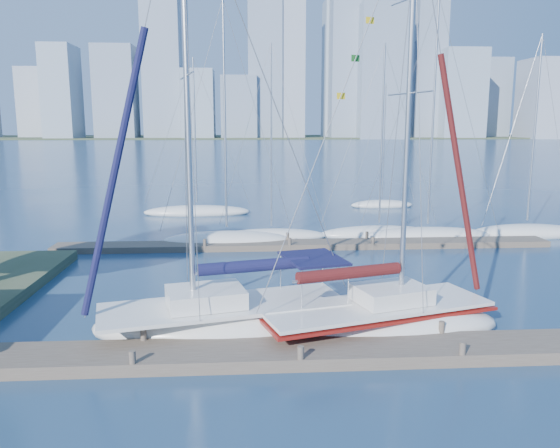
{
  "coord_description": "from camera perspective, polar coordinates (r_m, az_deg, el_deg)",
  "views": [
    {
      "loc": [
        -1.63,
        -16.3,
        7.35
      ],
      "look_at": [
        -0.31,
        4.0,
        3.66
      ],
      "focal_mm": 35.0,
      "sensor_mm": 36.0,
      "label": 1
    }
  ],
  "objects": [
    {
      "name": "ground",
      "position": [
        17.95,
        1.86,
        -13.9
      ],
      "size": [
        700.0,
        700.0,
        0.0
      ],
      "primitive_type": "plane",
      "color": "navy",
      "rests_on": "ground"
    },
    {
      "name": "near_dock",
      "position": [
        17.87,
        1.87,
        -13.32
      ],
      "size": [
        26.0,
        2.0,
        0.4
      ],
      "primitive_type": "cube",
      "color": "#50453B",
      "rests_on": "ground"
    },
    {
      "name": "far_dock",
      "position": [
        33.28,
        2.62,
        -2.18
      ],
      "size": [
        30.0,
        1.8,
        0.36
      ],
      "primitive_type": "cube",
      "color": "#50453B",
      "rests_on": "ground"
    },
    {
      "name": "far_shore",
      "position": [
        336.38,
        -3.49,
        9.01
      ],
      "size": [
        800.0,
        100.0,
        1.5
      ],
      "primitive_type": "cube",
      "color": "#38472D",
      "rests_on": "ground"
    },
    {
      "name": "sailboat_navy",
      "position": [
        19.65,
        -5.87,
        -8.02
      ],
      "size": [
        9.82,
        5.18,
        16.01
      ],
      "rotation": [
        0.0,
        0.0,
        0.24
      ],
      "color": "silver",
      "rests_on": "ground"
    },
    {
      "name": "sailboat_maroon",
      "position": [
        19.99,
        10.01,
        -7.95
      ],
      "size": [
        9.42,
        5.39,
        15.09
      ],
      "rotation": [
        0.0,
        0.0,
        0.29
      ],
      "color": "silver",
      "rests_on": "ground"
    },
    {
      "name": "bg_boat_1",
      "position": [
        34.21,
        -5.56,
        -1.66
      ],
      "size": [
        8.42,
        3.78,
        15.0
      ],
      "rotation": [
        0.0,
        0.0,
        0.16
      ],
      "color": "silver",
      "rests_on": "ground"
    },
    {
      "name": "bg_boat_2",
      "position": [
        35.8,
        -0.89,
        -1.19
      ],
      "size": [
        7.51,
        4.18,
        12.66
      ],
      "rotation": [
        0.0,
        0.0,
        -0.33
      ],
      "color": "silver",
      "rests_on": "ground"
    },
    {
      "name": "bg_boat_3",
      "position": [
        37.03,
        10.29,
        -0.94
      ],
      "size": [
        8.08,
        2.68,
        12.77
      ],
      "rotation": [
        0.0,
        0.0,
        0.06
      ],
      "color": "silver",
      "rests_on": "ground"
    },
    {
      "name": "bg_boat_4",
      "position": [
        37.01,
        15.15,
        -1.09
      ],
      "size": [
        8.93,
        4.04,
        15.44
      ],
      "rotation": [
        0.0,
        0.0,
        -0.21
      ],
      "color": "silver",
      "rests_on": "ground"
    },
    {
      "name": "bg_boat_5",
      "position": [
        40.16,
        24.34,
        -0.78
      ],
      "size": [
        8.02,
        4.66,
        13.42
      ],
      "rotation": [
        0.0,
        0.0,
        0.31
      ],
      "color": "silver",
      "rests_on": "ground"
    },
    {
      "name": "bg_boat_6",
      "position": [
        46.06,
        -8.65,
        1.31
      ],
      "size": [
        9.07,
        3.5,
        13.06
      ],
      "rotation": [
        0.0,
        0.0,
        -0.14
      ],
      "color": "silver",
      "rests_on": "ground"
    },
    {
      "name": "bg_boat_7",
      "position": [
        50.67,
        10.6,
        2.03
      ],
      "size": [
        5.98,
        3.77,
        11.19
      ],
      "rotation": [
        0.0,
        0.0,
        -0.36
      ],
      "color": "silver",
      "rests_on": "ground"
    },
    {
      "name": "skyline",
      "position": [
        308.8,
        0.2,
        15.72
      ],
      "size": [
        501.62,
        51.31,
        126.47
      ],
      "color": "#8498AB",
      "rests_on": "ground"
    }
  ]
}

